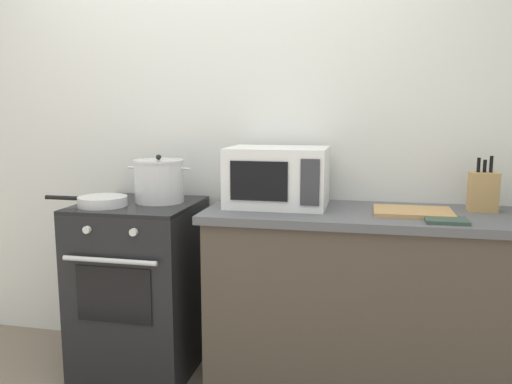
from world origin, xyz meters
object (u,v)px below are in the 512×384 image
Objects in this scene: frying_pan at (101,201)px; microwave at (278,177)px; stove at (141,286)px; stock_pot at (159,181)px; oven_mitt at (446,220)px; knife_block at (483,191)px; cutting_board at (413,212)px.

microwave is (0.88, 0.20, 0.12)m from frying_pan.
stock_pot is at bearing 28.00° from stove.
stock_pot is at bearing -177.74° from microwave.
stove is 1.60m from oven_mitt.
stock_pot is 1.29× the size of knife_block.
frying_pan is 0.91m from microwave.
microwave is at bearing -176.43° from knife_block.
stove is at bearing -152.00° from stock_pot.
frying_pan is 1.24× the size of cutting_board.
cutting_board is 1.34× the size of knife_block.
frying_pan is (-0.24, -0.17, -0.09)m from stock_pot.
frying_pan is 1.67m from oven_mitt.
oven_mitt is at bearing -16.78° from microwave.
microwave is 0.68m from cutting_board.
stock_pot is at bearing 177.66° from cutting_board.
knife_block is at bearing 7.95° from frying_pan.
microwave is at bearing 12.80° from frying_pan.
oven_mitt is (1.53, -0.16, 0.47)m from stove.
knife_block is at bearing 3.06° from stock_pot.
knife_block is (0.99, 0.06, -0.05)m from microwave.
knife_block reaches higher than frying_pan.
cutting_board is at bearing 128.75° from oven_mitt.
stock_pot is 1.44m from oven_mitt.
frying_pan is 0.90× the size of microwave.
microwave is 1.00m from knife_block.
oven_mitt is (1.67, -0.04, -0.02)m from frying_pan.
stock_pot is 0.70× the size of microwave.
stove is 1.47m from cutting_board.
frying_pan is at bearing -144.51° from stock_pot.
oven_mitt is at bearing -124.33° from knife_block.
oven_mitt reaches higher than stove.
knife_block is (0.33, 0.14, 0.09)m from cutting_board.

